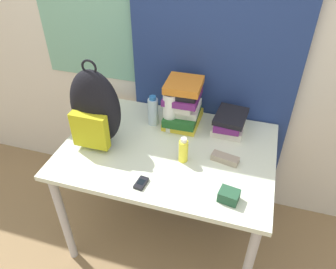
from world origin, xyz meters
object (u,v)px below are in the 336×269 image
sports_bottle (170,111)px  sunscreen_bottle (183,150)px  book_stack_left (183,104)px  water_bottle (153,111)px  book_stack_center (229,122)px  sunglasses_case (225,159)px  backpack (95,110)px  cell_phone (141,183)px  camera_pouch (229,196)px

sports_bottle → sunscreen_bottle: sports_bottle is taller
book_stack_left → water_bottle: size_ratio=1.49×
book_stack_left → sunscreen_bottle: 0.37m
book_stack_center → water_bottle: bearing=-171.7°
water_bottle → sunglasses_case: bearing=-24.4°
backpack → sunglasses_case: backpack is taller
water_bottle → sunscreen_bottle: water_bottle is taller
water_bottle → sunscreen_bottle: bearing=-46.5°
book_stack_center → sunglasses_case: (0.03, -0.29, -0.04)m
book_stack_center → cell_phone: book_stack_center is taller
sunglasses_case → camera_pouch: camera_pouch is taller
backpack → camera_pouch: 0.85m
book_stack_center → sunglasses_case: size_ratio=1.52×
water_bottle → sports_bottle: (0.11, -0.02, 0.03)m
backpack → book_stack_center: 0.80m
sports_bottle → sunglasses_case: 0.44m
book_stack_left → sports_bottle: 0.11m
water_bottle → sunglasses_case: water_bottle is taller
book_stack_center → sunscreen_bottle: 0.40m
book_stack_center → backpack: bearing=-155.2°
backpack → book_stack_center: backpack is taller
book_stack_left → water_bottle: 0.19m
backpack → water_bottle: bearing=46.6°
sports_bottle → book_stack_center: bearing=14.5°
book_stack_center → sports_bottle: (-0.35, -0.09, 0.07)m
sunscreen_bottle → cell_phone: 0.29m
backpack → sunscreen_bottle: backpack is taller
book_stack_left → cell_phone: book_stack_left is taller
backpack → sunscreen_bottle: bearing=-2.3°
water_bottle → book_stack_left: bearing=20.1°
book_stack_center → water_bottle: size_ratio=1.20×
sunglasses_case → book_stack_center: bearing=95.0°
water_bottle → sports_bottle: sports_bottle is taller
backpack → cell_phone: size_ratio=5.64×
book_stack_center → water_bottle: water_bottle is taller
backpack → sunglasses_case: 0.77m
water_bottle → camera_pouch: (0.55, -0.50, -0.07)m
book_stack_left → camera_pouch: (0.38, -0.56, -0.11)m
sunscreen_bottle → cell_phone: bearing=-123.5°
sunscreen_bottle → camera_pouch: 0.36m
camera_pouch → sunglasses_case: bearing=102.4°
backpack → sports_bottle: size_ratio=1.93×
sports_bottle → camera_pouch: 0.65m
book_stack_center → cell_phone: (-0.35, -0.59, -0.05)m
book_stack_left → sunglasses_case: (0.32, -0.29, -0.12)m
sunglasses_case → sports_bottle: bearing=152.0°
water_bottle → cell_phone: size_ratio=2.18×
backpack → sunglasses_case: size_ratio=3.28×
book_stack_left → sunscreen_bottle: size_ratio=1.95×
water_bottle → camera_pouch: bearing=-42.0°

